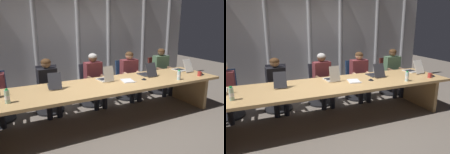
# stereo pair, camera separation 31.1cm
# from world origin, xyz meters

# --- Properties ---
(ground_plane) EXTENTS (14.75, 14.75, 0.00)m
(ground_plane) POSITION_xyz_m (0.00, 0.00, 0.00)
(ground_plane) COLOR #6B6056
(conference_table) EXTENTS (4.63, 1.14, 0.74)m
(conference_table) POSITION_xyz_m (0.00, 0.00, 0.61)
(conference_table) COLOR tan
(conference_table) RESTS_ON ground_plane
(curtain_backdrop) EXTENTS (7.38, 0.17, 2.72)m
(curtain_backdrop) POSITION_xyz_m (0.00, 2.17, 1.36)
(curtain_backdrop) COLOR #B2B2B7
(curtain_backdrop) RESTS_ON ground_plane
(laptop_left_mid) EXTENTS (0.27, 0.46, 0.29)m
(laptop_left_mid) POSITION_xyz_m (-1.00, 0.25, 0.79)
(laptop_left_mid) COLOR #2D2D33
(laptop_left_mid) RESTS_ON conference_table
(laptop_center) EXTENTS (0.25, 0.39, 0.31)m
(laptop_center) POSITION_xyz_m (-0.00, 0.23, 0.80)
(laptop_center) COLOR beige
(laptop_center) RESTS_ON conference_table
(laptop_right_mid) EXTENTS (0.25, 0.43, 0.29)m
(laptop_right_mid) POSITION_xyz_m (0.99, 0.21, 0.80)
(laptop_right_mid) COLOR #2D2D33
(laptop_right_mid) RESTS_ON conference_table
(laptop_right_end) EXTENTS (0.26, 0.48, 0.30)m
(laptop_right_end) POSITION_xyz_m (2.00, 0.19, 0.80)
(laptop_right_end) COLOR beige
(laptop_right_end) RESTS_ON conference_table
(office_chair_left_mid) EXTENTS (0.60, 0.60, 0.97)m
(office_chair_left_mid) POSITION_xyz_m (-0.97, 1.02, 0.36)
(office_chair_left_mid) COLOR #2D2D38
(office_chair_left_mid) RESTS_ON ground_plane
(office_chair_center) EXTENTS (0.60, 0.60, 0.92)m
(office_chair_center) POSITION_xyz_m (0.00, 1.02, 0.35)
(office_chair_center) COLOR #2D2D38
(office_chair_center) RESTS_ON ground_plane
(office_chair_right_mid) EXTENTS (0.60, 0.60, 0.93)m
(office_chair_right_mid) POSITION_xyz_m (0.97, 1.02, 0.35)
(office_chair_right_mid) COLOR navy
(office_chair_right_mid) RESTS_ON ground_plane
(office_chair_right_end) EXTENTS (0.60, 0.60, 0.93)m
(office_chair_right_end) POSITION_xyz_m (1.97, 1.02, 0.35)
(office_chair_right_end) COLOR #511E19
(office_chair_right_end) RESTS_ON ground_plane
(person_left_mid) EXTENTS (0.43, 0.57, 1.15)m
(person_left_mid) POSITION_xyz_m (-0.99, 0.86, 0.66)
(person_left_mid) COLOR black
(person_left_mid) RESTS_ON ground_plane
(person_center) EXTENTS (0.40, 0.56, 1.19)m
(person_center) POSITION_xyz_m (0.03, 0.86, 0.68)
(person_center) COLOR brown
(person_center) RESTS_ON ground_plane
(person_right_mid) EXTENTS (0.45, 0.57, 1.17)m
(person_right_mid) POSITION_xyz_m (0.98, 0.86, 0.67)
(person_right_mid) COLOR brown
(person_right_mid) RESTS_ON ground_plane
(person_right_end) EXTENTS (0.43, 0.57, 1.19)m
(person_right_end) POSITION_xyz_m (1.96, 0.86, 0.68)
(person_right_end) COLOR #4C6B4C
(person_right_end) RESTS_ON ground_plane
(water_bottle_primary) EXTENTS (0.07, 0.07, 0.22)m
(water_bottle_primary) POSITION_xyz_m (-1.77, -0.23, 0.84)
(water_bottle_primary) COLOR #ADD1B2
(water_bottle_primary) RESTS_ON conference_table
(water_bottle_secondary) EXTENTS (0.07, 0.07, 0.20)m
(water_bottle_secondary) POSITION_xyz_m (1.35, -0.37, 0.83)
(water_bottle_secondary) COLOR silver
(water_bottle_secondary) RESTS_ON conference_table
(coffee_mug_near) EXTENTS (0.12, 0.08, 0.10)m
(coffee_mug_near) POSITION_xyz_m (1.97, -0.34, 0.79)
(coffee_mug_near) COLOR #B2332D
(coffee_mug_near) RESTS_ON conference_table
(conference_mic_middle) EXTENTS (0.11, 0.11, 0.03)m
(conference_mic_middle) POSITION_xyz_m (2.12, -0.28, 0.76)
(conference_mic_middle) COLOR black
(conference_mic_middle) RESTS_ON conference_table
(conference_mic_right_side) EXTENTS (0.11, 0.11, 0.03)m
(conference_mic_right_side) POSITION_xyz_m (0.73, -0.05, 0.76)
(conference_mic_right_side) COLOR black
(conference_mic_right_side) RESTS_ON conference_table
(spiral_notepad) EXTENTS (0.28, 0.35, 0.03)m
(spiral_notepad) POSITION_xyz_m (0.37, -0.00, 0.75)
(spiral_notepad) COLOR silver
(spiral_notepad) RESTS_ON conference_table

